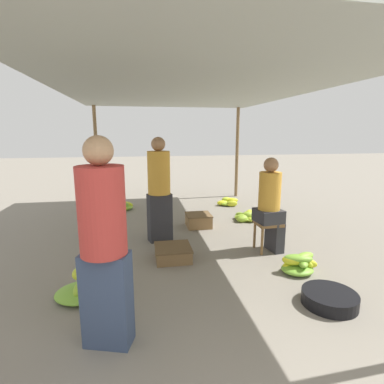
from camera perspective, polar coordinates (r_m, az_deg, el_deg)
name	(u,v)px	position (r m, az deg, el deg)	size (l,w,h in m)	color
canopy_post_back_left	(97,155)	(7.51, -17.70, 6.80)	(0.08, 0.08, 2.27)	olive
canopy_post_back_right	(237,153)	(7.85, 8.57, 7.38)	(0.08, 0.08, 2.27)	olive
canopy_tarp	(189,88)	(4.63, -0.66, 19.18)	(3.88, 6.21, 0.04)	#9EA399
vendor_foreground	(104,242)	(2.36, -16.46, -9.14)	(0.43, 0.43, 1.63)	#384766
stool	(268,228)	(4.37, 14.25, -6.58)	(0.34, 0.34, 0.42)	brown
vendor_seated	(270,203)	(4.28, 14.72, -2.09)	(0.38, 0.38, 1.32)	#2D2D33
basin_black	(329,298)	(3.37, 24.71, -17.95)	(0.52, 0.52, 0.13)	black
banana_pile_left_0	(86,288)	(3.39, -19.60, -16.80)	(0.56, 0.49, 0.33)	#98C131
banana_pile_left_1	(124,206)	(6.68, -12.78, -2.70)	(0.42, 0.56, 0.18)	#C5D329
banana_pile_right_0	(247,217)	(5.84, 10.47, -4.64)	(0.59, 0.51, 0.18)	#A9C82E
banana_pile_right_1	(299,263)	(3.90, 19.68, -12.69)	(0.45, 0.42, 0.24)	#C6D329
banana_pile_right_2	(228,202)	(6.94, 6.81, -1.95)	(0.52, 0.39, 0.19)	yellow
crate_near	(173,253)	(4.04, -3.64, -11.48)	(0.47, 0.47, 0.18)	brown
crate_mid	(198,220)	(5.35, 1.24, -5.40)	(0.44, 0.44, 0.23)	olive
shopper_walking_mid	(159,188)	(4.54, -6.27, 0.72)	(0.41, 0.41, 1.59)	#2D2D33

